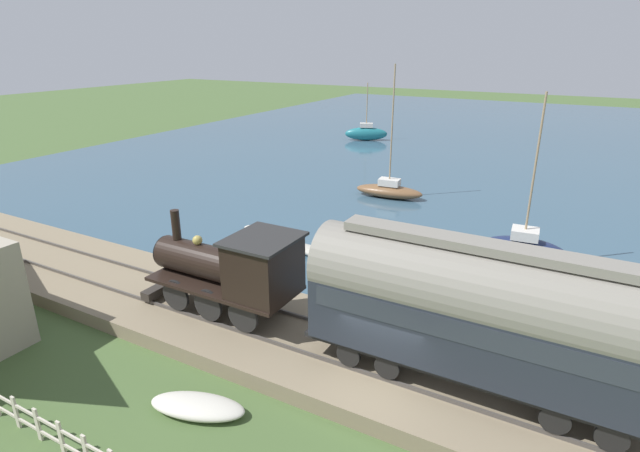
% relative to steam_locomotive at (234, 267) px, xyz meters
% --- Properties ---
extents(ground_plane, '(200.00, 200.00, 0.00)m').
position_rel_steam_locomotive_xyz_m(ground_plane, '(-0.95, -5.97, -2.48)').
color(ground_plane, '#476033').
extents(harbor_water, '(80.00, 80.00, 0.01)m').
position_rel_steam_locomotive_xyz_m(harbor_water, '(42.88, -5.97, -2.47)').
color(harbor_water, '#38566B').
rests_on(harbor_water, ground).
extents(rail_embankment, '(5.17, 56.00, 0.67)m').
position_rel_steam_locomotive_xyz_m(rail_embankment, '(-0.00, -5.97, -2.20)').
color(rail_embankment, '#84755B').
rests_on(rail_embankment, ground).
extents(steam_locomotive, '(2.44, 6.10, 3.48)m').
position_rel_steam_locomotive_xyz_m(steam_locomotive, '(0.00, 0.00, 0.00)').
color(steam_locomotive, black).
rests_on(steam_locomotive, rail_embankment).
extents(passenger_coach, '(2.33, 9.92, 4.38)m').
position_rel_steam_locomotive_xyz_m(passenger_coach, '(-0.00, -8.40, 0.59)').
color(passenger_coach, black).
rests_on(passenger_coach, rail_embankment).
extents(sailboat_teal, '(2.96, 4.56, 5.96)m').
position_rel_steam_locomotive_xyz_m(sailboat_teal, '(36.48, 11.12, -1.71)').
color(sailboat_teal, '#1E707A').
rests_on(sailboat_teal, harbor_water).
extents(sailboat_navy, '(2.13, 4.10, 7.95)m').
position_rel_steam_locomotive_xyz_m(sailboat_navy, '(10.80, -8.24, -1.70)').
color(sailboat_navy, '#192347').
rests_on(sailboat_navy, harbor_water).
extents(sailboat_brown, '(1.86, 4.68, 8.62)m').
position_rel_steam_locomotive_xyz_m(sailboat_brown, '(18.08, 1.25, -1.94)').
color(sailboat_brown, brown).
rests_on(sailboat_brown, harbor_water).
extents(rowboat_near_shore, '(1.79, 2.78, 0.42)m').
position_rel_steam_locomotive_xyz_m(rowboat_near_shore, '(6.18, -5.58, -2.26)').
color(rowboat_near_shore, '#B7B2A3').
rests_on(rowboat_near_shore, harbor_water).
extents(rowboat_off_pier, '(1.56, 2.87, 0.41)m').
position_rel_steam_locomotive_xyz_m(rowboat_off_pier, '(7.10, 0.91, -2.26)').
color(rowboat_off_pier, '#B7B2A3').
rests_on(rowboat_off_pier, harbor_water).
extents(rowboat_mid_harbor, '(1.49, 2.91, 0.33)m').
position_rel_steam_locomotive_xyz_m(rowboat_mid_harbor, '(8.61, 4.66, -2.31)').
color(rowboat_mid_harbor, beige).
rests_on(rowboat_mid_harbor, harbor_water).
extents(beached_dinghy, '(1.88, 3.00, 0.44)m').
position_rel_steam_locomotive_xyz_m(beached_dinghy, '(-4.13, -1.76, -2.26)').
color(beached_dinghy, beige).
rests_on(beached_dinghy, ground).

